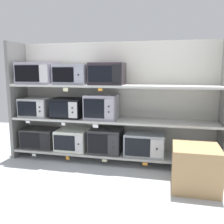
{
  "coord_description": "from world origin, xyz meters",
  "views": [
    {
      "loc": [
        0.77,
        -3.37,
        1.3
      ],
      "look_at": [
        0.0,
        0.0,
        0.72
      ],
      "focal_mm": 40.15,
      "sensor_mm": 36.0,
      "label": 1
    }
  ],
  "objects_px": {
    "microwave_6": "(102,107)",
    "microwave_9": "(107,74)",
    "microwave_5": "(68,108)",
    "microwave_8": "(73,74)",
    "microwave_0": "(40,138)",
    "shipping_carton": "(195,168)",
    "microwave_3": "(145,144)",
    "microwave_4": "(37,107)",
    "microwave_1": "(73,139)",
    "microwave_2": "(106,140)",
    "microwave_7": "(38,73)"
  },
  "relations": [
    {
      "from": "microwave_6",
      "to": "microwave_9",
      "type": "xyz_separation_m",
      "value": [
        0.08,
        0.0,
        0.46
      ]
    },
    {
      "from": "microwave_2",
      "to": "microwave_9",
      "type": "height_order",
      "value": "microwave_9"
    },
    {
      "from": "microwave_0",
      "to": "microwave_7",
      "type": "xyz_separation_m",
      "value": [
        0.02,
        0.0,
        0.97
      ]
    },
    {
      "from": "microwave_5",
      "to": "microwave_9",
      "type": "bearing_deg",
      "value": 0.03
    },
    {
      "from": "microwave_3",
      "to": "shipping_carton",
      "type": "distance_m",
      "value": 0.87
    },
    {
      "from": "microwave_3",
      "to": "microwave_8",
      "type": "bearing_deg",
      "value": 179.98
    },
    {
      "from": "microwave_0",
      "to": "microwave_6",
      "type": "xyz_separation_m",
      "value": [
        0.98,
        0.0,
        0.51
      ]
    },
    {
      "from": "microwave_8",
      "to": "shipping_carton",
      "type": "height_order",
      "value": "microwave_8"
    },
    {
      "from": "microwave_1",
      "to": "microwave_8",
      "type": "height_order",
      "value": "microwave_8"
    },
    {
      "from": "microwave_4",
      "to": "microwave_9",
      "type": "distance_m",
      "value": 1.2
    },
    {
      "from": "microwave_1",
      "to": "microwave_6",
      "type": "relative_size",
      "value": 1.03
    },
    {
      "from": "microwave_5",
      "to": "microwave_0",
      "type": "bearing_deg",
      "value": -179.99
    },
    {
      "from": "microwave_7",
      "to": "microwave_9",
      "type": "bearing_deg",
      "value": 0.01
    },
    {
      "from": "microwave_8",
      "to": "shipping_carton",
      "type": "bearing_deg",
      "value": -20.35
    },
    {
      "from": "microwave_6",
      "to": "microwave_8",
      "type": "relative_size",
      "value": 0.94
    },
    {
      "from": "microwave_0",
      "to": "microwave_7",
      "type": "relative_size",
      "value": 0.94
    },
    {
      "from": "microwave_1",
      "to": "microwave_8",
      "type": "distance_m",
      "value": 0.95
    },
    {
      "from": "microwave_9",
      "to": "microwave_8",
      "type": "bearing_deg",
      "value": -179.99
    },
    {
      "from": "microwave_3",
      "to": "microwave_7",
      "type": "height_order",
      "value": "microwave_7"
    },
    {
      "from": "microwave_4",
      "to": "microwave_1",
      "type": "bearing_deg",
      "value": 0.03
    },
    {
      "from": "microwave_2",
      "to": "microwave_7",
      "type": "distance_m",
      "value": 1.39
    },
    {
      "from": "microwave_7",
      "to": "microwave_9",
      "type": "distance_m",
      "value": 1.04
    },
    {
      "from": "microwave_0",
      "to": "microwave_7",
      "type": "height_order",
      "value": "microwave_7"
    },
    {
      "from": "microwave_0",
      "to": "microwave_6",
      "type": "height_order",
      "value": "microwave_6"
    },
    {
      "from": "microwave_0",
      "to": "microwave_8",
      "type": "distance_m",
      "value": 1.1
    },
    {
      "from": "microwave_9",
      "to": "microwave_3",
      "type": "bearing_deg",
      "value": -0.04
    },
    {
      "from": "microwave_3",
      "to": "microwave_9",
      "type": "relative_size",
      "value": 1.15
    },
    {
      "from": "microwave_4",
      "to": "microwave_9",
      "type": "height_order",
      "value": "microwave_9"
    },
    {
      "from": "microwave_5",
      "to": "shipping_carton",
      "type": "relative_size",
      "value": 0.87
    },
    {
      "from": "microwave_1",
      "to": "microwave_3",
      "type": "height_order",
      "value": "microwave_3"
    },
    {
      "from": "microwave_3",
      "to": "microwave_4",
      "type": "bearing_deg",
      "value": -180.0
    },
    {
      "from": "microwave_6",
      "to": "microwave_7",
      "type": "bearing_deg",
      "value": 179.99
    },
    {
      "from": "microwave_5",
      "to": "microwave_8",
      "type": "xyz_separation_m",
      "value": [
        0.08,
        0.0,
        0.48
      ]
    },
    {
      "from": "microwave_3",
      "to": "microwave_7",
      "type": "distance_m",
      "value": 1.85
    },
    {
      "from": "microwave_5",
      "to": "microwave_3",
      "type": "bearing_deg",
      "value": -0.0
    },
    {
      "from": "microwave_1",
      "to": "microwave_2",
      "type": "bearing_deg",
      "value": -0.03
    },
    {
      "from": "microwave_0",
      "to": "microwave_3",
      "type": "xyz_separation_m",
      "value": [
        1.59,
        0.0,
        0.01
      ]
    },
    {
      "from": "shipping_carton",
      "to": "microwave_7",
      "type": "bearing_deg",
      "value": 164.35
    },
    {
      "from": "microwave_0",
      "to": "microwave_4",
      "type": "relative_size",
      "value": 1.16
    },
    {
      "from": "microwave_6",
      "to": "microwave_8",
      "type": "height_order",
      "value": "microwave_8"
    },
    {
      "from": "microwave_3",
      "to": "shipping_carton",
      "type": "xyz_separation_m",
      "value": [
        0.62,
        -0.61,
        -0.05
      ]
    },
    {
      "from": "microwave_2",
      "to": "microwave_6",
      "type": "bearing_deg",
      "value": 179.92
    },
    {
      "from": "microwave_5",
      "to": "microwave_8",
      "type": "bearing_deg",
      "value": 0.18
    },
    {
      "from": "microwave_0",
      "to": "microwave_5",
      "type": "height_order",
      "value": "microwave_5"
    },
    {
      "from": "microwave_0",
      "to": "shipping_carton",
      "type": "relative_size",
      "value": 0.99
    },
    {
      "from": "microwave_6",
      "to": "microwave_4",
      "type": "bearing_deg",
      "value": -179.99
    },
    {
      "from": "microwave_9",
      "to": "shipping_carton",
      "type": "xyz_separation_m",
      "value": [
        1.15,
        -0.61,
        -1.01
      ]
    },
    {
      "from": "microwave_0",
      "to": "microwave_1",
      "type": "height_order",
      "value": "microwave_1"
    },
    {
      "from": "microwave_2",
      "to": "microwave_4",
      "type": "bearing_deg",
      "value": -180.0
    },
    {
      "from": "microwave_1",
      "to": "microwave_5",
      "type": "height_order",
      "value": "microwave_5"
    }
  ]
}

